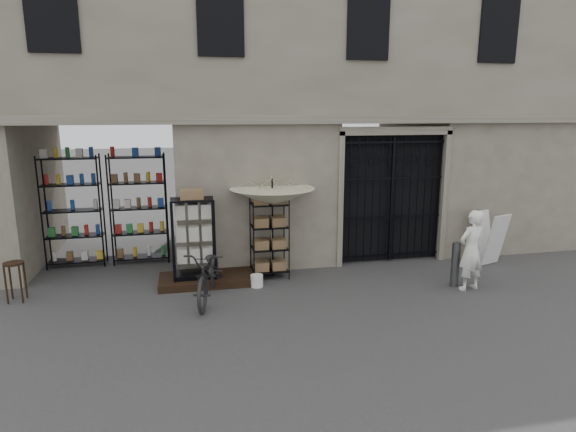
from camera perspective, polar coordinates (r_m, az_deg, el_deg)
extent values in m
plane|color=black|center=(9.00, 6.97, -10.08)|extent=(80.00, 80.00, 0.00)
cube|color=gray|center=(12.22, 1.17, 17.40)|extent=(14.00, 4.00, 9.00)
cube|color=black|center=(10.96, -20.91, 1.43)|extent=(3.00, 1.70, 3.00)
cube|color=black|center=(11.50, -20.70, 0.65)|extent=(2.70, 0.50, 2.50)
cube|color=black|center=(11.26, 11.84, 2.26)|extent=(2.50, 0.06, 3.00)
cube|color=black|center=(11.13, 12.16, 1.86)|extent=(0.05, 0.05, 2.80)
cube|color=black|center=(9.99, -9.28, -7.40)|extent=(2.00, 0.90, 0.15)
cube|color=black|center=(9.94, -10.94, -6.82)|extent=(0.84, 0.55, 0.09)
cube|color=silver|center=(9.49, -10.97, -2.98)|extent=(0.74, 0.07, 1.49)
cube|color=silver|center=(9.75, -11.10, -3.12)|extent=(0.70, 0.41, 1.24)
cube|color=olive|center=(9.55, -11.33, 2.29)|extent=(0.47, 0.37, 0.18)
cube|color=black|center=(9.99, -2.22, -2.68)|extent=(0.79, 0.61, 1.66)
cube|color=olive|center=(10.01, -2.22, -2.97)|extent=(0.67, 0.50, 1.25)
cylinder|color=black|center=(10.00, -1.85, -1.46)|extent=(0.04, 0.04, 2.07)
imported|color=beige|center=(9.85, -1.88, 2.81)|extent=(1.71, 1.74, 1.40)
cylinder|color=white|center=(9.65, -3.72, -7.67)|extent=(0.32, 0.32, 0.24)
imported|color=black|center=(9.18, -9.21, -9.69)|extent=(0.88, 1.13, 1.92)
cylinder|color=black|center=(10.05, -29.78, -4.89)|extent=(0.36, 0.36, 0.04)
cube|color=black|center=(10.16, -29.56, -6.85)|extent=(0.28, 0.28, 0.72)
cylinder|color=#515356|center=(10.13, 19.22, -5.43)|extent=(0.19, 0.19, 0.90)
imported|color=white|center=(10.18, 20.55, -8.11)|extent=(0.95, 1.68, 0.38)
cube|color=silver|center=(11.72, 23.43, -2.61)|extent=(0.61, 0.43, 1.17)
cube|color=silver|center=(11.93, 22.04, -2.24)|extent=(0.61, 0.43, 1.17)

